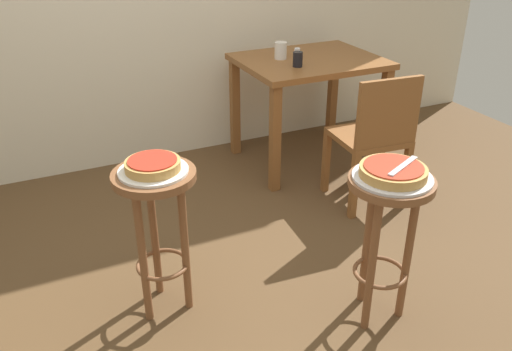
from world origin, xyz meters
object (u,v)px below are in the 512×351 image
stool_middle (157,212)px  pizza_server_knife (403,166)px  cup_near_edge (298,59)px  condiment_shaker (297,53)px  pizza_middle (153,165)px  wooden_chair (374,136)px  pizza_foreground (393,171)px  cup_far_edge (281,50)px  serving_plate_middle (153,171)px  dining_table (309,76)px  serving_plate_foreground (392,177)px  stool_foreground (387,219)px

stool_middle → pizza_server_knife: pizza_server_knife is taller
cup_near_edge → pizza_server_knife: cup_near_edge is taller
condiment_shaker → pizza_middle: bearing=-138.8°
stool_middle → wooden_chair: (1.44, 0.39, -0.05)m
pizza_middle → pizza_server_knife: 1.02m
pizza_foreground → cup_far_edge: cup_far_edge is taller
pizza_middle → cup_far_edge: bearing=44.7°
pizza_foreground → cup_near_edge: size_ratio=2.83×
pizza_foreground → serving_plate_middle: size_ratio=0.93×
dining_table → pizza_server_knife: (-0.51, -1.62, 0.13)m
dining_table → cup_far_edge: 0.27m
serving_plate_middle → dining_table: bearing=38.8°
pizza_foreground → pizza_middle: (-0.87, 0.47, -0.00)m
serving_plate_foreground → cup_far_edge: cup_far_edge is taller
serving_plate_middle → cup_far_edge: size_ratio=2.60×
cup_near_edge → pizza_foreground: bearing=-104.1°
serving_plate_foreground → stool_foreground: bearing=-45.0°
wooden_chair → pizza_server_knife: wooden_chair is taller
stool_foreground → stool_middle: 0.99m
pizza_middle → wooden_chair: (1.44, 0.39, -0.28)m
wooden_chair → pizza_middle: bearing=-164.8°
cup_far_edge → wooden_chair: size_ratio=0.13×
stool_foreground → cup_far_edge: cup_far_edge is taller
stool_middle → cup_near_edge: 1.61m
stool_middle → condiment_shaker: condiment_shaker is taller
serving_plate_foreground → wooden_chair: 1.06m
cup_near_edge → condiment_shaker: size_ratio=1.33×
cup_near_edge → cup_far_edge: size_ratio=0.86×
pizza_foreground → cup_near_edge: 1.50m
pizza_foreground → pizza_server_knife: pizza_server_knife is taller
stool_foreground → serving_plate_middle: (-0.87, 0.47, 0.20)m
dining_table → pizza_server_knife: size_ratio=4.30×
dining_table → condiment_shaker: bearing=163.0°
stool_middle → wooden_chair: wooden_chair is taller
pizza_server_knife → condiment_shaker: bearing=50.4°
pizza_middle → cup_far_edge: (1.22, 1.21, 0.07)m
pizza_foreground → pizza_middle: bearing=151.6°
cup_near_edge → wooden_chair: (0.21, -0.60, -0.34)m
dining_table → serving_plate_middle: bearing=-141.2°
cup_near_edge → serving_plate_middle: bearing=-141.3°
condiment_shaker → wooden_chair: size_ratio=0.09×
stool_middle → cup_far_edge: cup_far_edge is taller
pizza_foreground → condiment_shaker: bearing=74.4°
serving_plate_middle → condiment_shaker: 1.76m
pizza_foreground → serving_plate_middle: pizza_foreground is taller
pizza_middle → cup_near_edge: (1.23, 0.99, 0.06)m
stool_foreground → pizza_foreground: pizza_foreground is taller
condiment_shaker → wooden_chair: bearing=-81.4°
cup_far_edge → pizza_server_knife: cup_far_edge is taller
condiment_shaker → pizza_foreground: bearing=-105.6°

